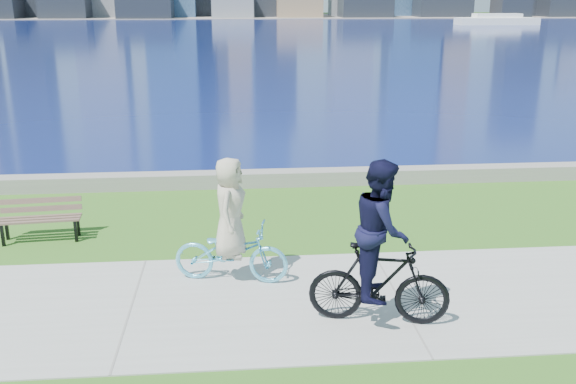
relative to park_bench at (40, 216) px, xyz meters
name	(u,v)px	position (x,y,z in m)	size (l,w,h in m)	color
ground	(131,309)	(2.06, -3.02, -0.47)	(320.00, 320.00, 0.00)	#2D6019
concrete_path	(131,308)	(2.06, -3.02, -0.46)	(80.00, 3.50, 0.02)	#A2A39D
seawall	(168,181)	(2.06, 3.18, -0.29)	(90.00, 0.50, 0.35)	gray
bay_water	(217,32)	(2.06, 68.98, -0.46)	(320.00, 131.00, 0.01)	#0C1951
far_shore	(222,16)	(2.06, 126.98, -0.41)	(320.00, 30.00, 0.12)	gray
ferry_far	(497,20)	(44.05, 85.78, 0.23)	(12.24, 3.50, 1.66)	white
park_bench	(40,216)	(0.00, 0.00, 0.00)	(1.51, 0.63, 0.76)	black
cyclist_woman	(231,236)	(3.54, -2.18, 0.31)	(1.02, 1.93, 2.03)	#62CAEF
cyclist_man	(380,257)	(5.58, -3.74, 0.54)	(0.97, 2.02, 2.34)	black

